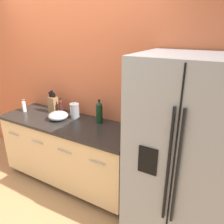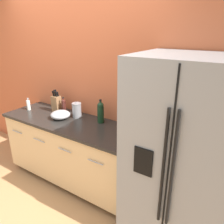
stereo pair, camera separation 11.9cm
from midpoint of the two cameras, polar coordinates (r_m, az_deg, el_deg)
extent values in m
plane|color=#B27F51|center=(2.93, -25.99, -24.59)|extent=(14.00, 14.00, 0.00)
cube|color=#BC5B38|center=(3.02, -10.51, 7.26)|extent=(10.00, 0.05, 2.60)
cube|color=black|center=(3.29, -11.19, -15.92)|extent=(1.80, 0.54, 0.09)
cube|color=#E0B77F|center=(3.03, -12.26, -9.72)|extent=(1.84, 0.62, 0.77)
cube|color=black|center=(2.84, -13.04, -2.77)|extent=(1.86, 0.64, 0.03)
cylinder|color=#99999E|center=(3.21, -25.36, -5.28)|extent=(0.20, 0.01, 0.01)
cylinder|color=#99999E|center=(2.88, -20.17, -7.44)|extent=(0.20, 0.01, 0.01)
cylinder|color=#99999E|center=(2.59, -13.67, -10.03)|extent=(0.20, 0.01, 0.01)
cylinder|color=#99999E|center=(2.34, -5.52, -13.05)|extent=(0.20, 0.01, 0.01)
cube|color=gray|center=(2.14, 16.65, -10.61)|extent=(0.92, 0.78, 1.81)
cube|color=black|center=(1.82, 13.53, -16.43)|extent=(0.01, 0.01, 1.78)
cylinder|color=black|center=(1.77, 12.53, -14.06)|extent=(0.02, 0.02, 1.00)
cylinder|color=black|center=(1.75, 14.77, -14.59)|extent=(0.02, 0.02, 1.00)
cube|color=black|center=(1.82, 7.40, -12.53)|extent=(0.16, 0.01, 0.24)
cube|color=olive|center=(3.13, -16.16, 1.75)|extent=(0.11, 0.09, 0.23)
cylinder|color=black|center=(3.11, -16.67, 4.61)|extent=(0.02, 0.04, 0.08)
cylinder|color=black|center=(3.10, -17.03, 4.40)|extent=(0.02, 0.04, 0.08)
cylinder|color=black|center=(3.09, -16.28, 4.63)|extent=(0.02, 0.04, 0.10)
cylinder|color=black|center=(3.07, -16.65, 4.51)|extent=(0.02, 0.03, 0.10)
cylinder|color=black|center=(3.07, -15.85, 4.33)|extent=(0.02, 0.03, 0.07)
cylinder|color=black|center=(3.05, -16.23, 4.31)|extent=(0.02, 0.03, 0.08)
cylinder|color=black|center=(2.70, -4.58, -0.72)|extent=(0.08, 0.08, 0.21)
sphere|color=black|center=(2.66, -4.66, 1.67)|extent=(0.08, 0.08, 0.08)
cylinder|color=black|center=(2.65, -4.67, 2.10)|extent=(0.03, 0.03, 0.07)
cylinder|color=black|center=(2.64, -4.70, 3.02)|extent=(0.03, 0.03, 0.02)
cylinder|color=silver|center=(3.33, -22.94, 1.28)|extent=(0.05, 0.05, 0.14)
cylinder|color=#B2B2B5|center=(3.31, -23.15, 2.73)|extent=(0.02, 0.02, 0.04)
cylinder|color=#B2B2B5|center=(3.29, -23.03, 2.98)|extent=(0.03, 0.01, 0.01)
cylinder|color=#3D1914|center=(3.06, -14.26, 0.85)|extent=(0.06, 0.06, 0.16)
sphere|color=#3D1914|center=(3.03, -14.41, 2.49)|extent=(0.06, 0.06, 0.06)
cylinder|color=#3D1914|center=(3.02, -14.44, 2.79)|extent=(0.02, 0.02, 0.06)
cylinder|color=black|center=(3.01, -14.50, 3.42)|extent=(0.02, 0.02, 0.01)
cylinder|color=gray|center=(2.89, -10.91, 0.18)|extent=(0.12, 0.12, 0.18)
cylinder|color=gray|center=(2.86, -11.04, 2.00)|extent=(0.12, 0.12, 0.01)
sphere|color=gray|center=(2.86, -11.05, 2.23)|extent=(0.02, 0.02, 0.02)
ellipsoid|color=#A3A3A5|center=(2.90, -15.03, -0.95)|extent=(0.25, 0.25, 0.11)
camera|label=1|loc=(0.06, -91.44, -0.55)|focal=35.00mm
camera|label=2|loc=(0.06, 88.56, 0.55)|focal=35.00mm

